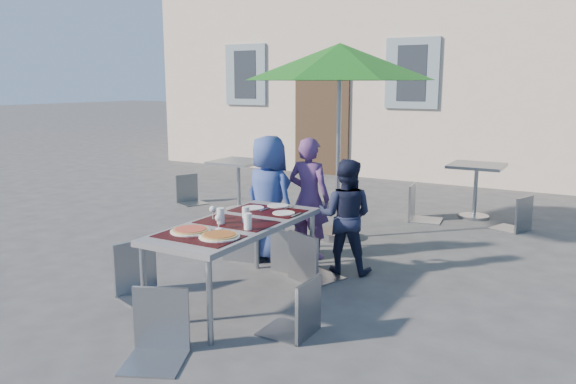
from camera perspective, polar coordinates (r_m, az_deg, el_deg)
The scene contains 22 objects.
ground at distance 5.49m, azimuth -12.77°, elevation -10.71°, with size 90.00×90.00×0.00m, color #3F4042.
dining_table at distance 5.18m, azimuth -5.25°, elevation -3.69°, with size 0.80×1.85×0.76m.
pizza_near_left at distance 4.88m, azimuth -9.88°, elevation -3.85°, with size 0.35×0.35×0.03m.
pizza_near_right at distance 4.68m, azimuth -6.99°, elevation -4.42°, with size 0.34×0.34×0.03m.
glassware at distance 5.05m, azimuth -5.57°, elevation -2.53°, with size 0.56×0.36×0.15m.
place_settings at distance 5.66m, azimuth -1.66°, elevation -1.71°, with size 0.65×0.48×0.01m.
child_0 at distance 6.41m, azimuth -1.96°, elevation -0.62°, with size 0.70×0.46×1.43m, color #364B94.
child_1 at distance 6.47m, azimuth 2.13°, elevation -0.62°, with size 0.51×0.34×1.41m, color #5F3772.
child_2 at distance 6.00m, azimuth 5.85°, elevation -2.46°, with size 0.60×0.34×1.23m, color #191E37.
chair_0 at distance 6.42m, azimuth -4.52°, elevation -1.76°, with size 0.53×0.53×1.01m.
chair_1 at distance 6.01m, azimuth 0.35°, elevation -3.29°, with size 0.42×0.42×0.90m.
chair_2 at distance 5.71m, azimuth 2.32°, elevation -3.54°, with size 0.56×0.56×0.98m.
chair_3 at distance 5.48m, azimuth -14.92°, elevation -4.44°, with size 0.56×0.55×0.99m.
chair_4 at distance 4.50m, azimuth 1.02°, elevation -8.17°, with size 0.41×0.40×0.91m.
chair_5 at distance 4.24m, azimuth -13.33°, elevation -9.15°, with size 0.57×0.57×0.97m.
patio_umbrella at distance 7.16m, azimuth 5.29°, elevation 12.85°, with size 2.41×2.41×2.49m.
cafe_table_0 at distance 8.89m, azimuth -5.04°, elevation 1.72°, with size 0.76×0.76×0.81m.
bg_chair_l_0 at distance 9.62m, azimuth -10.03°, elevation 2.02°, with size 0.53×0.53×0.91m.
bg_chair_r_0 at distance 8.57m, azimuth -2.27°, elevation 1.32°, with size 0.54×0.54×0.96m.
cafe_table_1 at distance 8.84m, azimuth 18.57°, elevation 1.21°, with size 0.77×0.77×0.82m.
bg_chair_l_1 at distance 8.48m, azimuth 13.28°, elevation 1.15°, with size 0.51×0.51×1.02m.
bg_chair_r_1 at distance 8.28m, azimuth 22.40°, elevation 0.01°, with size 0.54×0.54×0.93m.
Camera 1 is at (3.49, -3.74, 2.01)m, focal length 35.00 mm.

